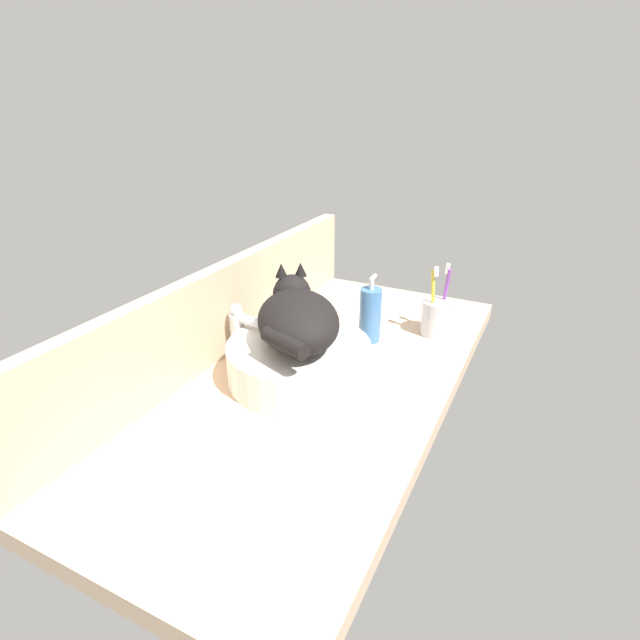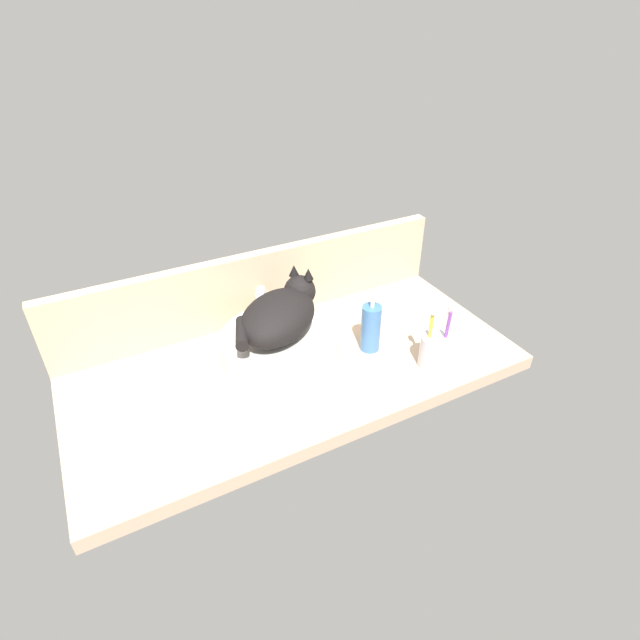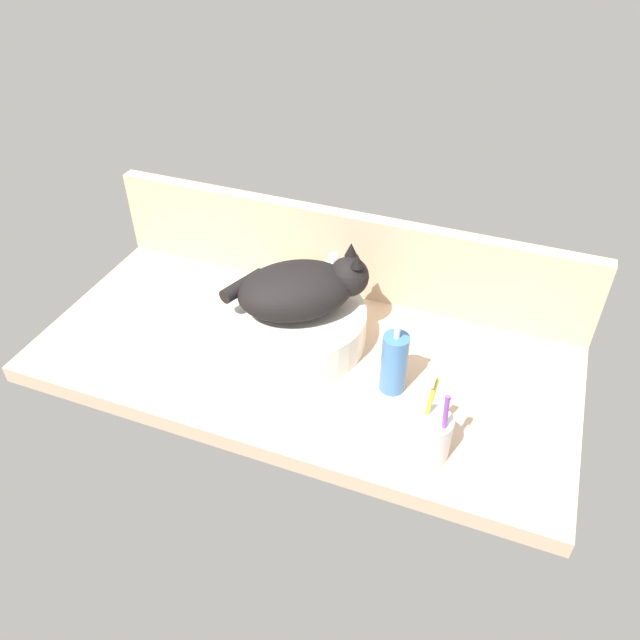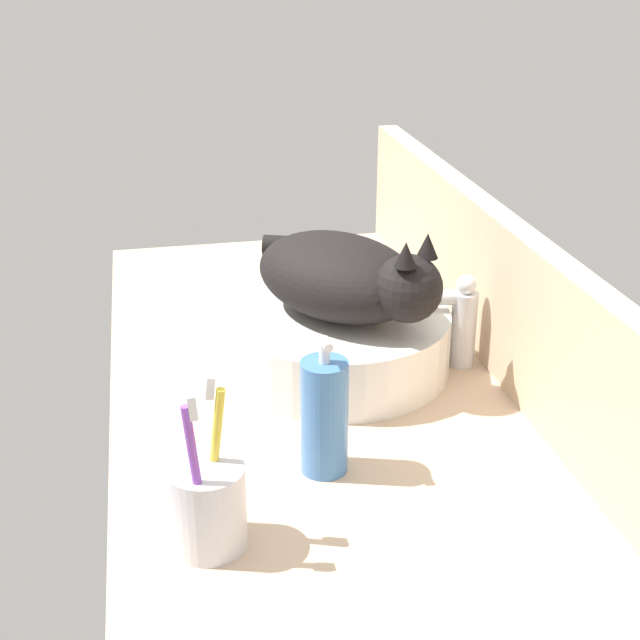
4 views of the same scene
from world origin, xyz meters
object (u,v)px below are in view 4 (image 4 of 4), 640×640
object	(u,v)px
cat	(346,277)
toothbrush_cup	(208,504)
sink_basin	(337,341)
faucet	(456,317)
soap_dispenser	(324,416)

from	to	relation	value
cat	toothbrush_cup	distance (cm)	41.72
sink_basin	cat	distance (cm)	10.08
faucet	toothbrush_cup	size ratio (longest dim) A/B	0.73
sink_basin	faucet	bearing A→B (deg)	82.42
cat	toothbrush_cup	xyz separation A→B (cm)	(34.20, -21.99, -9.35)
sink_basin	cat	world-z (taller)	cat
cat	soap_dispenser	xyz separation A→B (cm)	(23.27, -7.85, -7.18)
sink_basin	faucet	xyz separation A→B (cm)	(2.18, 16.40, 3.08)
soap_dispenser	cat	bearing A→B (deg)	161.35
soap_dispenser	toothbrush_cup	bearing A→B (deg)	-52.30
toothbrush_cup	faucet	bearing A→B (deg)	131.39
faucet	soap_dispenser	size ratio (longest dim) A/B	0.80
soap_dispenser	faucet	bearing A→B (deg)	133.44
faucet	soap_dispenser	bearing A→B (deg)	-46.56
faucet	soap_dispenser	distance (cm)	32.22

